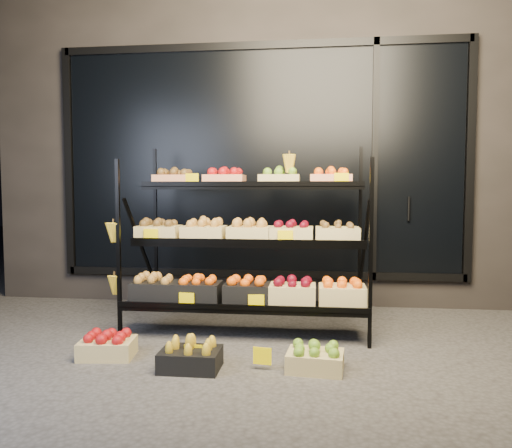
# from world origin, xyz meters

# --- Properties ---
(ground) EXTENTS (24.00, 24.00, 0.00)m
(ground) POSITION_xyz_m (0.00, 0.00, 0.00)
(ground) COLOR #514F4C
(ground) RESTS_ON ground
(building) EXTENTS (6.00, 2.08, 3.50)m
(building) POSITION_xyz_m (0.00, 2.59, 1.75)
(building) COLOR #2D2826
(building) RESTS_ON ground
(display_rack) EXTENTS (2.18, 1.02, 1.69)m
(display_rack) POSITION_xyz_m (-0.01, 0.60, 0.79)
(display_rack) COLOR black
(display_rack) RESTS_ON ground
(tag_floor_a) EXTENTS (0.13, 0.01, 0.12)m
(tag_floor_a) POSITION_xyz_m (-0.25, -0.40, 0.06)
(tag_floor_a) COLOR #FFDE00
(tag_floor_a) RESTS_ON ground
(tag_floor_b) EXTENTS (0.13, 0.01, 0.12)m
(tag_floor_b) POSITION_xyz_m (0.24, -0.40, 0.06)
(tag_floor_b) COLOR #FFDE00
(tag_floor_b) RESTS_ON ground
(floor_crate_left) EXTENTS (0.42, 0.33, 0.20)m
(floor_crate_left) POSITION_xyz_m (-0.94, -0.27, 0.09)
(floor_crate_left) COLOR #DEC880
(floor_crate_left) RESTS_ON ground
(floor_crate_midleft) EXTENTS (0.41, 0.30, 0.21)m
(floor_crate_midleft) POSITION_xyz_m (-0.26, -0.44, 0.10)
(floor_crate_midleft) COLOR black
(floor_crate_midleft) RESTS_ON ground
(floor_crate_midright) EXTENTS (0.41, 0.32, 0.20)m
(floor_crate_midright) POSITION_xyz_m (0.60, -0.37, 0.09)
(floor_crate_midright) COLOR #DEC880
(floor_crate_midright) RESTS_ON ground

